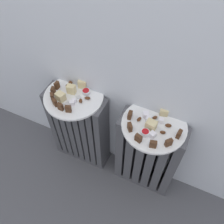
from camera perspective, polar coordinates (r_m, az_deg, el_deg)
The scene contains 39 objects.
ground_plane at distance 1.56m, azimuth -4.58°, elevation -20.60°, with size 6.00×6.00×0.00m, color #4C4C51.
radiator_left at distance 1.46m, azimuth -7.61°, elevation -4.11°, with size 0.34×0.12×0.57m.
radiator_right at distance 1.37m, azimuth 8.23°, elevation -10.23°, with size 0.34×0.12×0.57m.
plate_left at distance 1.23m, azimuth -9.04°, elevation 3.63°, with size 0.30×0.30×0.01m, color white.
plate_right at distance 1.12m, azimuth 9.92°, elevation -3.10°, with size 0.30×0.30×0.01m, color white.
dark_cake_slice_left_0 at distance 1.26m, azimuth -12.89°, elevation 6.18°, with size 0.03×0.01×0.04m, color #472B19.
dark_cake_slice_left_1 at distance 1.24m, azimuth -13.76°, elevation 4.90°, with size 0.03×0.01×0.04m, color #472B19.
dark_cake_slice_left_2 at distance 1.21m, azimuth -13.94°, elevation 3.51°, with size 0.03×0.01×0.04m, color #472B19.
dark_cake_slice_left_3 at distance 1.19m, azimuth -13.38°, elevation 2.21°, with size 0.03×0.01×0.04m, color #472B19.
dark_cake_slice_left_4 at distance 1.16m, azimuth -12.11°, elevation 1.22°, with size 0.03×0.01×0.04m, color #472B19.
dark_cake_slice_left_5 at distance 1.15m, azimuth -10.32°, elevation 0.73°, with size 0.03×0.01×0.04m, color #472B19.
marble_cake_slice_left_0 at distance 1.21m, azimuth -12.08°, elevation 3.60°, with size 0.04×0.04×0.04m, color beige.
marble_cake_slice_left_1 at distance 1.23m, azimuth -9.61°, elevation 5.35°, with size 0.04×0.03×0.05m, color beige.
marble_cake_slice_left_2 at distance 1.25m, azimuth -6.98°, elevation 6.67°, with size 0.04×0.03×0.05m, color beige.
turkish_delight_left_0 at distance 1.19m, azimuth -8.91°, elevation 2.72°, with size 0.02×0.02×0.02m, color white.
turkish_delight_left_1 at distance 1.18m, azimuth -9.47°, elevation 2.11°, with size 0.02×0.02×0.02m, color white.
medjool_date_left_0 at distance 1.27m, azimuth -10.37°, elevation 6.10°, with size 0.03×0.02×0.02m, color #4C2814.
medjool_date_left_1 at distance 1.20m, azimuth -5.84°, elevation 3.30°, with size 0.03×0.02×0.02m, color #4C2814.
medjool_date_left_2 at distance 1.28m, azimuth -9.80°, elevation 6.91°, with size 0.02×0.02×0.02m, color #4C2814.
medjool_date_left_3 at distance 1.19m, azimuth -7.44°, elevation 2.65°, with size 0.03×0.02×0.02m, color #4C2814.
jam_bowl_left at distance 1.22m, azimuth -6.17°, elevation 4.79°, with size 0.04×0.04×0.02m.
dark_cake_slice_right_0 at distance 1.11m, azimuth 4.26°, elevation -0.73°, with size 0.03×0.02×0.04m, color #472B19.
dark_cake_slice_right_1 at distance 1.07m, azimuth 4.24°, elevation -3.57°, with size 0.03×0.02×0.04m, color #472B19.
dark_cake_slice_right_2 at distance 1.04m, azimuth 6.25°, elevation -6.17°, with size 0.03×0.02×0.04m, color #472B19.
dark_cake_slice_right_3 at distance 1.04m, azimuth 9.69°, elevation -7.52°, with size 0.03×0.02×0.04m, color #472B19.
dark_cake_slice_right_4 at distance 1.05m, azimuth 13.25°, elevation -7.06°, with size 0.03×0.02×0.04m, color #472B19.
dark_cake_slice_right_5 at distance 1.09m, azimuth 15.57°, elevation -5.05°, with size 0.03×0.02×0.04m, color #472B19.
marble_cake_slice_right_0 at distance 1.08m, azimuth 9.24°, elevation -3.12°, with size 0.05×0.04×0.05m, color beige.
marble_cake_slice_right_1 at distance 1.15m, azimuth 12.21°, elevation 0.26°, with size 0.04×0.04×0.04m, color beige.
turkish_delight_right_0 at distance 1.07m, azimuth 9.51°, elevation -5.29°, with size 0.03×0.03×0.03m, color white.
turkish_delight_right_1 at distance 1.12m, azimuth 11.51°, elevation -1.93°, with size 0.02×0.02×0.02m, color white.
turkish_delight_right_2 at distance 1.13m, azimuth 7.98°, elevation -0.61°, with size 0.03×0.03×0.03m, color white.
turkish_delight_right_3 at distance 1.12m, azimuth 8.64°, elevation -1.69°, with size 0.02×0.02×0.02m, color white.
medjool_date_right_0 at distance 1.13m, azimuth 10.12°, elevation -1.29°, with size 0.02×0.02×0.01m, color #4C2814.
medjool_date_right_1 at distance 1.11m, azimuth 6.43°, elevation -1.70°, with size 0.03×0.02×0.02m, color #4C2814.
medjool_date_right_2 at distance 1.09m, azimuth 11.92°, elevation -4.72°, with size 0.03×0.01×0.02m, color #4C2814.
medjool_date_right_3 at distance 1.12m, azimuth 13.17°, elevation -3.12°, with size 0.03×0.02×0.02m, color #4C2814.
jam_bowl_right at distance 1.07m, azimuth 7.85°, elevation -4.85°, with size 0.04×0.04×0.02m.
fork at distance 1.21m, azimuth -9.25°, elevation 2.87°, with size 0.07×0.09×0.00m.
Camera 1 is at (0.30, -0.38, 1.48)m, focal length 38.68 mm.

